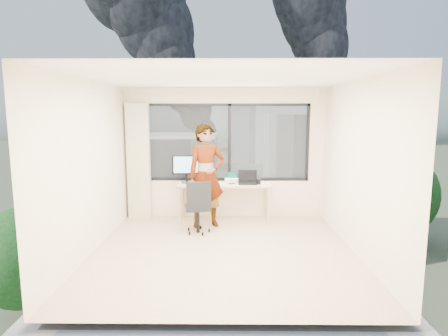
{
  "coord_description": "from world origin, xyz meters",
  "views": [
    {
      "loc": [
        0.06,
        -5.46,
        2.11
      ],
      "look_at": [
        0.0,
        1.0,
        1.15
      ],
      "focal_mm": 29.7,
      "sensor_mm": 36.0,
      "label": 1
    }
  ],
  "objects_px": {
    "desk": "(224,202)",
    "game_console": "(233,180)",
    "person": "(206,176)",
    "chair": "(198,206)",
    "monitor": "(187,169)",
    "laptop": "(248,178)",
    "handbag": "(232,176)"
  },
  "relations": [
    {
      "from": "desk",
      "to": "game_console",
      "type": "bearing_deg",
      "value": 45.87
    },
    {
      "from": "desk",
      "to": "person",
      "type": "height_order",
      "value": "person"
    },
    {
      "from": "chair",
      "to": "monitor",
      "type": "relative_size",
      "value": 1.75
    },
    {
      "from": "monitor",
      "to": "desk",
      "type": "bearing_deg",
      "value": -8.77
    },
    {
      "from": "laptop",
      "to": "desk",
      "type": "bearing_deg",
      "value": 173.99
    },
    {
      "from": "chair",
      "to": "laptop",
      "type": "distance_m",
      "value": 1.21
    },
    {
      "from": "desk",
      "to": "monitor",
      "type": "relative_size",
      "value": 3.22
    },
    {
      "from": "monitor",
      "to": "game_console",
      "type": "relative_size",
      "value": 1.86
    },
    {
      "from": "handbag",
      "to": "desk",
      "type": "bearing_deg",
      "value": -129.52
    },
    {
      "from": "chair",
      "to": "person",
      "type": "distance_m",
      "value": 0.62
    },
    {
      "from": "laptop",
      "to": "monitor",
      "type": "bearing_deg",
      "value": 175.45
    },
    {
      "from": "person",
      "to": "laptop",
      "type": "xyz_separation_m",
      "value": [
        0.79,
        0.31,
        -0.09
      ]
    },
    {
      "from": "chair",
      "to": "handbag",
      "type": "xyz_separation_m",
      "value": [
        0.62,
        1.0,
        0.36
      ]
    },
    {
      "from": "monitor",
      "to": "game_console",
      "type": "distance_m",
      "value": 0.96
    },
    {
      "from": "person",
      "to": "handbag",
      "type": "bearing_deg",
      "value": 30.68
    },
    {
      "from": "chair",
      "to": "person",
      "type": "relative_size",
      "value": 0.51
    },
    {
      "from": "desk",
      "to": "game_console",
      "type": "relative_size",
      "value": 5.99
    },
    {
      "from": "desk",
      "to": "chair",
      "type": "xyz_separation_m",
      "value": [
        -0.46,
        -0.76,
        0.11
      ]
    },
    {
      "from": "laptop",
      "to": "handbag",
      "type": "xyz_separation_m",
      "value": [
        -0.3,
        0.29,
        -0.02
      ]
    },
    {
      "from": "desk",
      "to": "laptop",
      "type": "xyz_separation_m",
      "value": [
        0.45,
        -0.06,
        0.49
      ]
    },
    {
      "from": "chair",
      "to": "game_console",
      "type": "bearing_deg",
      "value": 46.41
    },
    {
      "from": "desk",
      "to": "handbag",
      "type": "bearing_deg",
      "value": 56.34
    },
    {
      "from": "person",
      "to": "laptop",
      "type": "distance_m",
      "value": 0.85
    },
    {
      "from": "laptop",
      "to": "game_console",
      "type": "bearing_deg",
      "value": 140.59
    },
    {
      "from": "handbag",
      "to": "chair",
      "type": "bearing_deg",
      "value": -127.75
    },
    {
      "from": "monitor",
      "to": "chair",
      "type": "bearing_deg",
      "value": -75.14
    },
    {
      "from": "chair",
      "to": "laptop",
      "type": "height_order",
      "value": "laptop"
    },
    {
      "from": "chair",
      "to": "laptop",
      "type": "relative_size",
      "value": 2.55
    },
    {
      "from": "handbag",
      "to": "person",
      "type": "bearing_deg",
      "value": -134.88
    },
    {
      "from": "game_console",
      "to": "person",
      "type": "bearing_deg",
      "value": -148.71
    },
    {
      "from": "monitor",
      "to": "game_console",
      "type": "xyz_separation_m",
      "value": [
        0.92,
        0.12,
        -0.24
      ]
    },
    {
      "from": "laptop",
      "to": "handbag",
      "type": "distance_m",
      "value": 0.42
    }
  ]
}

